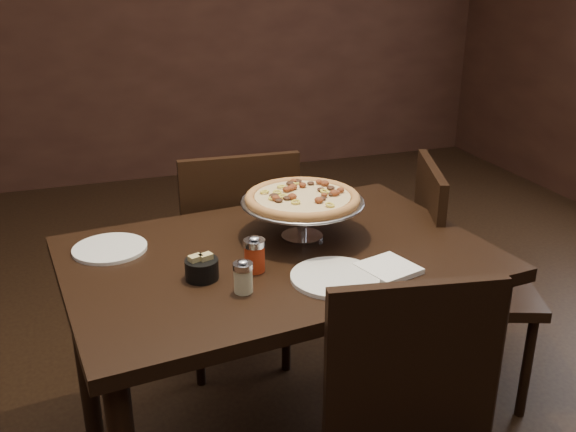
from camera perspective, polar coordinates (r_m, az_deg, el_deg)
name	(u,v)px	position (r m, az deg, el deg)	size (l,w,h in m)	color
room	(285,69)	(1.83, -0.25, 12.95)	(6.04, 7.04, 2.84)	black
dining_table	(278,282)	(2.09, -0.85, -5.91)	(1.40, 1.01, 0.82)	black
pizza_stand	(302,199)	(2.09, 1.29, 1.55)	(0.41, 0.41, 0.17)	silver
parmesan_shaker	(243,277)	(1.78, -4.01, -5.40)	(0.06, 0.06, 0.10)	beige
pepper_flake_shaker	(255,254)	(1.90, -2.99, -3.43)	(0.06, 0.06, 0.11)	maroon
packet_caddy	(202,268)	(1.88, -7.69, -4.64)	(0.10, 0.10, 0.08)	black
napkin_stack	(388,268)	(1.94, 8.89, -4.63)	(0.15, 0.15, 0.02)	white
plate_left	(110,249)	(2.12, -15.55, -2.80)	(0.23, 0.23, 0.01)	white
plate_near	(335,277)	(1.87, 4.20, -5.46)	(0.26, 0.26, 0.01)	white
serving_spatula	(330,208)	(2.03, 3.73, 0.74)	(0.15, 0.15, 0.02)	silver
chair_far	(236,252)	(2.70, -4.67, -3.19)	(0.49, 0.49, 1.00)	black
chair_side	(456,273)	(2.63, 14.70, -4.92)	(0.59, 0.59, 0.98)	black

